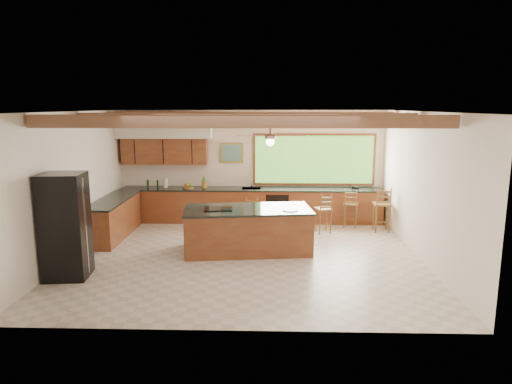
{
  "coord_description": "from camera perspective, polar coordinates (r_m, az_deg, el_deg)",
  "views": [
    {
      "loc": [
        0.48,
        -9.18,
        3.12
      ],
      "look_at": [
        0.19,
        0.8,
        1.22
      ],
      "focal_mm": 32.0,
      "sensor_mm": 36.0,
      "label": 1
    }
  ],
  "objects": [
    {
      "name": "island",
      "position": [
        9.91,
        -1.06,
        -4.72
      ],
      "size": [
        2.84,
        1.58,
        0.96
      ],
      "rotation": [
        0.0,
        0.0,
        0.12
      ],
      "color": "brown",
      "rests_on": "ground"
    },
    {
      "name": "refrigerator",
      "position": [
        8.99,
        -22.75,
        -3.94
      ],
      "size": [
        0.83,
        0.81,
        1.93
      ],
      "rotation": [
        0.0,
        0.0,
        0.1
      ],
      "color": "black",
      "rests_on": "ground"
    },
    {
      "name": "ground",
      "position": [
        9.71,
        -1.27,
        -7.98
      ],
      "size": [
        7.2,
        7.2,
        0.0
      ],
      "primitive_type": "plane",
      "color": "beige",
      "rests_on": "ground"
    },
    {
      "name": "bar_stool_d",
      "position": [
        11.73,
        15.54,
        -1.6
      ],
      "size": [
        0.43,
        0.43,
        1.16
      ],
      "rotation": [
        0.0,
        0.0,
        -0.03
      ],
      "color": "brown",
      "rests_on": "ground"
    },
    {
      "name": "room_shell",
      "position": [
        9.89,
        -2.11,
        5.51
      ],
      "size": [
        7.27,
        6.54,
        3.02
      ],
      "color": "silver",
      "rests_on": "ground"
    },
    {
      "name": "bar_stool_b",
      "position": [
        11.32,
        8.46,
        -2.21
      ],
      "size": [
        0.45,
        0.45,
        1.01
      ],
      "rotation": [
        0.0,
        0.0,
        0.27
      ],
      "color": "brown",
      "rests_on": "ground"
    },
    {
      "name": "counter_run",
      "position": [
        12.07,
        -4.56,
        -1.98
      ],
      "size": [
        7.12,
        3.1,
        1.27
      ],
      "color": "brown",
      "rests_on": "ground"
    },
    {
      "name": "bar_stool_a",
      "position": [
        11.03,
        -0.35,
        -2.63
      ],
      "size": [
        0.41,
        0.41,
        0.95
      ],
      "rotation": [
        0.0,
        0.0,
        -0.22
      ],
      "color": "brown",
      "rests_on": "ground"
    },
    {
      "name": "bar_stool_c",
      "position": [
        12.0,
        11.82,
        -1.58
      ],
      "size": [
        0.44,
        0.44,
        1.02
      ],
      "rotation": [
        0.0,
        0.0,
        -0.25
      ],
      "color": "brown",
      "rests_on": "ground"
    }
  ]
}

